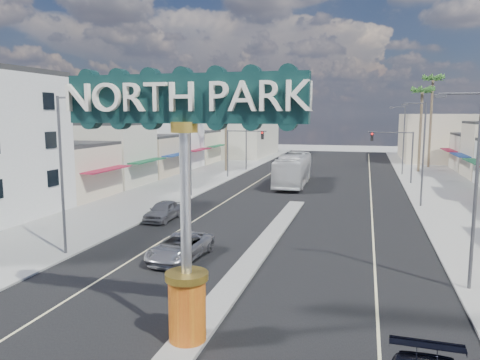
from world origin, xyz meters
The scene contains 23 objects.
ground centered at (0.00, 30.00, 0.00)m, with size 160.00×160.00×0.00m, color gray.
road centered at (0.00, 30.00, 0.01)m, with size 20.00×120.00×0.01m, color black.
median_island centered at (0.00, 14.00, 0.08)m, with size 1.30×30.00×0.16m, color gray.
sidewalk_left centered at (-14.00, 30.00, 0.06)m, with size 8.00×120.00×0.12m, color gray.
sidewalk_right centered at (14.00, 30.00, 0.06)m, with size 8.00×120.00×0.12m, color gray.
storefront_row_left centered at (-24.00, 43.00, 3.00)m, with size 12.00×42.00×6.00m, color beige.
backdrop_far_left centered at (-22.00, 75.00, 4.00)m, with size 20.00×20.00×8.00m, color #B7B29E.
backdrop_far_right centered at (22.00, 75.00, 4.00)m, with size 20.00×20.00×8.00m, color beige.
gateway_sign centered at (0.00, 1.98, 5.93)m, with size 8.20×1.50×9.15m.
traffic_signal_left centered at (-9.18, 43.99, 4.27)m, with size 5.09×0.45×6.00m.
traffic_signal_right centered at (9.18, 43.99, 4.27)m, with size 5.09×0.45×6.00m.
streetlight_l_near centered at (-10.43, 10.00, 5.07)m, with size 2.03×0.22×9.00m.
streetlight_l_mid centered at (-10.43, 30.00, 5.07)m, with size 2.03×0.22×9.00m.
streetlight_l_far centered at (-10.43, 52.00, 5.07)m, with size 2.03×0.22×9.00m.
streetlight_r_near centered at (10.43, 10.00, 5.07)m, with size 2.03×0.22×9.00m.
streetlight_r_mid centered at (10.43, 30.00, 5.07)m, with size 2.03×0.22×9.00m.
streetlight_r_far centered at (10.43, 52.00, 5.07)m, with size 2.03×0.22×9.00m.
palm_left_far centered at (-13.00, 50.00, 11.50)m, with size 2.60×2.60×13.10m.
palm_right_mid centered at (13.00, 56.00, 10.60)m, with size 2.60×2.60×12.10m.
palm_right_far centered at (15.00, 62.00, 12.39)m, with size 2.60×2.60×14.10m.
suv_left centered at (-3.95, 10.96, 0.70)m, with size 2.33×5.06×1.41m, color #A2A1A6.
car_parked_left centered at (-8.86, 19.61, 0.74)m, with size 1.74×4.32×1.47m, color slate.
city_bus centered at (-2.00, 39.81, 1.75)m, with size 2.94×12.58×3.50m, color silver.
Camera 1 is at (5.78, -12.47, 8.02)m, focal length 35.00 mm.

